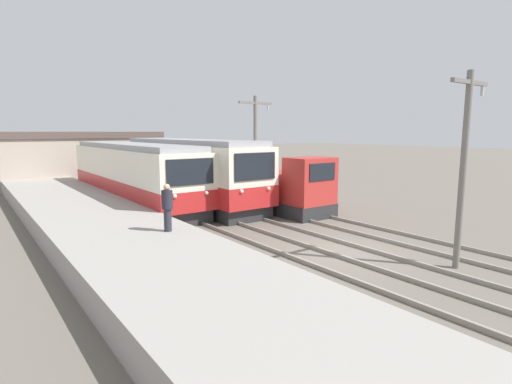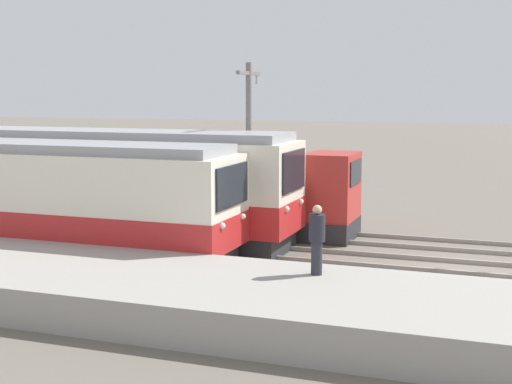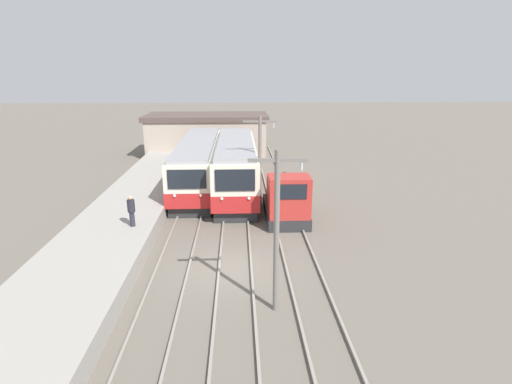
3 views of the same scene
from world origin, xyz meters
The scene contains 10 objects.
ground_plane centered at (0.00, 0.00, 0.00)m, with size 200.00×200.00×0.00m, color #665E54.
platform_left centered at (-6.25, 0.00, 0.44)m, with size 4.50×54.00×0.89m, color gray.
track_left centered at (-2.60, 0.00, 0.07)m, with size 1.54×60.00×0.14m.
track_center centered at (0.20, 0.00, 0.07)m, with size 1.54×60.00×0.14m.
track_right centered at (3.20, 0.00, 0.07)m, with size 1.54×60.00×0.14m.
commuter_train_left centered at (-2.60, 13.51, 1.67)m, with size 2.84×14.66×3.58m.
commuter_train_center centered at (0.20, 11.97, 1.76)m, with size 2.84×13.43×3.81m.
shunting_locomotive centered at (3.20, 6.28, 1.21)m, with size 2.40×5.13×3.00m.
catenary_mast_mid centered at (1.71, 7.34, 3.33)m, with size 2.00×0.20×6.04m.
person_on_platform centered at (-5.08, 3.17, 1.77)m, with size 0.38×0.38×1.63m.
Camera 2 is at (-20.66, -0.93, 5.07)m, focal length 50.00 mm.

